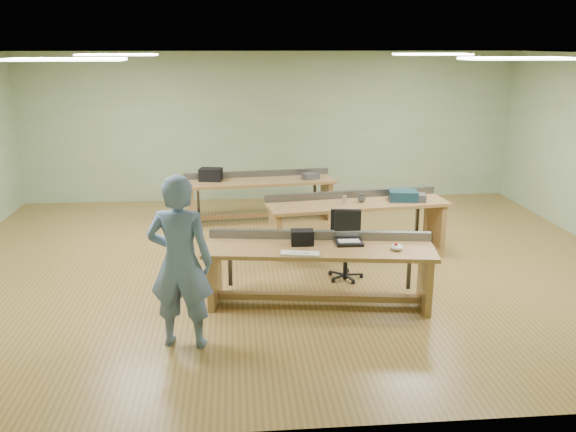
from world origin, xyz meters
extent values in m
plane|color=olive|center=(0.00, 0.00, 0.00)|extent=(10.00, 10.00, 0.00)
plane|color=silver|center=(0.00, 0.00, 3.00)|extent=(10.00, 10.00, 0.00)
cube|color=#95B085|center=(0.00, 4.00, 1.50)|extent=(10.00, 0.04, 3.00)
cube|color=#95B085|center=(0.00, -4.00, 1.50)|extent=(10.00, 0.04, 3.00)
cube|color=white|center=(-2.50, -1.50, 2.97)|extent=(1.20, 0.50, 0.03)
cube|color=white|center=(-2.50, 1.50, 2.97)|extent=(1.20, 0.50, 0.03)
cube|color=white|center=(2.50, -1.50, 2.97)|extent=(1.20, 0.50, 0.03)
cube|color=white|center=(2.50, 1.50, 2.97)|extent=(1.20, 0.50, 0.03)
cube|color=#AD8049|center=(0.27, -1.48, 0.72)|extent=(2.87, 1.13, 0.05)
cube|color=#AD8049|center=(-1.01, -1.30, 0.35)|extent=(0.17, 0.65, 0.70)
cube|color=#AD8049|center=(1.55, -1.66, 0.35)|extent=(0.17, 0.65, 0.70)
cube|color=#AD8049|center=(0.27, -1.48, 0.10)|extent=(2.48, 0.45, 0.08)
cube|color=#55575D|center=(0.32, -1.15, 0.81)|extent=(2.78, 0.47, 0.11)
cube|color=#AD8049|center=(1.17, 0.63, 0.72)|extent=(2.91, 1.12, 0.05)
cube|color=#AD8049|center=(-0.13, 0.46, 0.35)|extent=(0.16, 0.66, 0.70)
cube|color=#AD8049|center=(2.48, 0.80, 0.35)|extent=(0.16, 0.66, 0.70)
cube|color=#AD8049|center=(1.17, 0.63, 0.10)|extent=(2.53, 0.43, 0.08)
cube|color=#55575D|center=(1.13, 0.96, 0.81)|extent=(2.82, 0.45, 0.11)
cube|color=#AD8049|center=(-0.28, 2.38, 0.72)|extent=(2.78, 1.01, 0.05)
cube|color=#AD8049|center=(-1.53, 2.24, 0.35)|extent=(0.15, 0.63, 0.70)
cube|color=#AD8049|center=(0.97, 2.52, 0.35)|extent=(0.15, 0.63, 0.70)
cube|color=#AD8049|center=(-0.28, 2.38, 0.10)|extent=(2.41, 0.36, 0.08)
cube|color=#55575D|center=(-0.31, 2.70, 0.81)|extent=(2.71, 0.37, 0.11)
imported|color=slate|center=(-1.32, -2.38, 0.94)|extent=(0.75, 0.56, 1.88)
cube|color=black|center=(0.65, -1.38, 0.77)|extent=(0.33, 0.27, 0.04)
cube|color=black|center=(0.65, -1.25, 1.01)|extent=(0.33, 0.02, 0.26)
cube|color=beige|center=(0.01, -1.72, 0.76)|extent=(0.48, 0.24, 0.03)
ellipsoid|color=white|center=(1.18, -1.65, 0.79)|extent=(0.18, 0.20, 0.07)
cube|color=black|center=(0.07, -1.35, 0.84)|extent=(0.28, 0.18, 0.19)
cylinder|color=black|center=(0.76, -0.64, 0.23)|extent=(0.06, 0.06, 0.46)
cube|color=black|center=(0.76, -0.64, 0.48)|extent=(0.50, 0.50, 0.06)
cube|color=black|center=(0.79, -0.43, 0.73)|extent=(0.42, 0.11, 0.40)
cylinder|color=black|center=(0.76, -0.64, 0.03)|extent=(0.57, 0.57, 0.06)
cube|color=#122F3C|center=(1.91, 0.71, 0.83)|extent=(0.48, 0.38, 0.15)
cube|color=#39393B|center=(2.06, 0.67, 0.80)|extent=(0.43, 0.32, 0.11)
imported|color=#39393B|center=(1.23, 0.66, 0.80)|extent=(0.17, 0.17, 0.10)
cylinder|color=silver|center=(0.96, 0.61, 0.81)|extent=(0.07, 0.07, 0.12)
cube|color=black|center=(-1.16, 2.43, 0.86)|extent=(0.44, 0.35, 0.22)
cube|color=#39393B|center=(0.65, 2.41, 0.80)|extent=(0.33, 0.29, 0.11)
camera|label=1|loc=(-0.74, -8.42, 3.13)|focal=38.00mm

